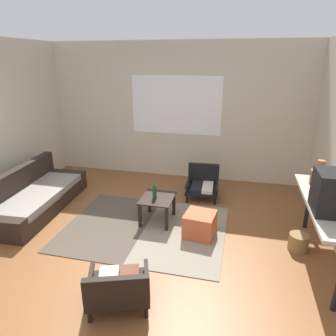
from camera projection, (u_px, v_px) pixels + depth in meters
ground_plane at (125, 259)px, 3.83m from camera, size 7.80×7.80×0.00m
far_wall_with_window at (177, 112)px, 6.17m from camera, size 5.60×0.13×2.70m
area_rug at (145, 228)px, 4.52m from camera, size 2.33×1.84×0.01m
couch at (34, 197)px, 5.04m from camera, size 0.94×2.10×0.68m
coffee_table at (157, 202)px, 4.62m from camera, size 0.48×0.56×0.40m
armchair_by_window at (203, 183)px, 5.50m from camera, size 0.59×0.58×0.56m
armchair_striped_foreground at (118, 288)px, 3.03m from camera, size 0.77×0.74×0.49m
ottoman_orange at (200, 225)px, 4.29m from camera, size 0.45×0.45×0.34m
console_shelf at (326, 208)px, 3.56m from camera, size 0.47×1.76×0.80m
clay_vase at (319, 176)px, 3.97m from camera, size 0.22×0.22×0.34m
glass_bottle at (155, 191)px, 4.54m from camera, size 0.06×0.06×0.26m
wicker_basket at (298, 242)px, 3.98m from camera, size 0.25×0.25×0.22m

